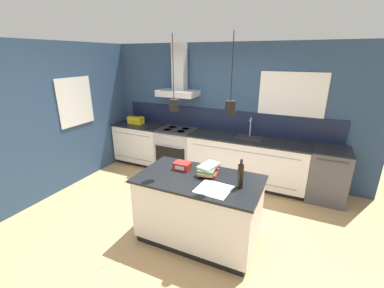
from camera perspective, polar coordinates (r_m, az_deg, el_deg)
The scene contains 13 objects.
ground_plane at distance 4.02m, azimuth -3.39°, elevation -17.04°, with size 16.00×16.00×0.00m, color tan.
wall_back at distance 5.20m, azimuth 6.34°, elevation 7.83°, with size 5.60×2.32×2.60m.
wall_left at distance 5.44m, azimuth -23.25°, elevation 6.35°, with size 0.08×3.80×2.60m.
counter_run_left at distance 5.97m, azimuth -11.23°, elevation 0.18°, with size 1.10×0.64×0.91m.
counter_run_sink at distance 5.01m, azimuth 11.87°, elevation -3.64°, with size 2.21×0.64×1.26m.
oven_range at distance 5.49m, azimuth -3.36°, elevation -1.24°, with size 0.77×0.66×0.91m.
dishwasher at distance 4.93m, azimuth 27.94°, elevation -6.05°, with size 0.60×0.65×0.91m.
kitchen_island at distance 3.48m, azimuth 1.49°, elevation -14.19°, with size 1.56×0.89×0.91m.
bottle_on_island at distance 3.02m, azimuth 10.73°, elevation -6.94°, with size 0.07×0.07×0.36m.
book_stack at distance 3.33m, azimuth 3.58°, elevation -5.67°, with size 0.27×0.37×0.13m.
red_supply_box at distance 3.48m, azimuth -2.16°, elevation -4.83°, with size 0.22×0.17×0.10m.
paper_pile at distance 3.01m, azimuth 4.82°, elevation -9.95°, with size 0.40×0.38×0.01m.
yellow_toolbox at distance 5.88m, azimuth -12.39°, elevation 5.19°, with size 0.34×0.18×0.19m.
Camera 1 is at (1.57, -2.83, 2.38)m, focal length 24.00 mm.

